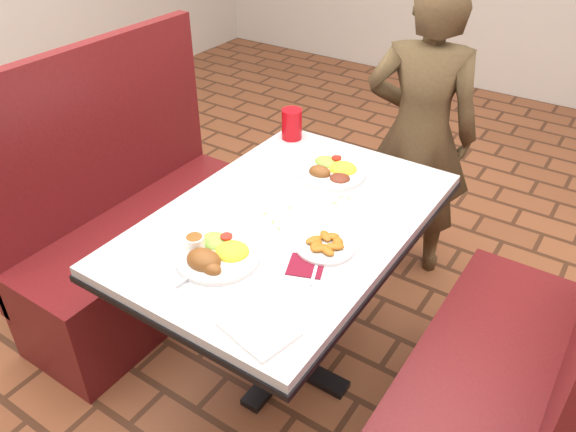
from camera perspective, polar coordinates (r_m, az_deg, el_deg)
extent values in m
plane|color=brown|center=(2.44, 0.00, -14.74)|extent=(7.00, 7.00, 0.00)
cube|color=silver|center=(1.94, 0.00, -0.43)|extent=(0.80, 1.20, 0.03)
cube|color=black|center=(1.96, 0.00, -1.09)|extent=(0.81, 1.21, 0.02)
cylinder|color=black|center=(2.18, 0.00, -8.56)|extent=(0.10, 0.10, 0.69)
cube|color=black|center=(2.43, 0.00, -14.51)|extent=(0.55, 0.08, 0.03)
cube|color=black|center=(2.43, 0.00, -14.51)|extent=(0.08, 0.55, 0.03)
cube|color=maroon|center=(2.66, -13.62, -4.31)|extent=(0.45, 1.20, 0.45)
cube|color=maroon|center=(2.55, -18.52, 5.88)|extent=(0.06, 1.20, 0.95)
cube|color=maroon|center=(2.10, 18.31, -18.60)|extent=(0.45, 1.20, 0.45)
imported|color=brown|center=(2.65, 13.20, 8.03)|extent=(0.59, 0.46, 1.42)
cylinder|color=white|center=(1.75, -7.13, -4.10)|extent=(0.26, 0.26, 0.02)
ellipsoid|color=yellow|center=(1.74, -5.74, -3.03)|extent=(0.11, 0.11, 0.05)
ellipsoid|color=#89B046|center=(1.79, -7.39, -2.12)|extent=(0.11, 0.09, 0.03)
cylinder|color=red|center=(1.79, -6.27, -2.07)|extent=(0.04, 0.04, 0.01)
ellipsoid|color=brown|center=(1.70, -8.64, -3.83)|extent=(0.11, 0.09, 0.07)
ellipsoid|color=brown|center=(1.68, -7.79, -4.95)|extent=(0.06, 0.05, 0.04)
cylinder|color=white|center=(1.78, -9.46, -2.62)|extent=(0.06, 0.06, 0.04)
cylinder|color=brown|center=(1.77, -9.51, -2.14)|extent=(0.05, 0.05, 0.00)
cylinder|color=white|center=(2.18, 4.49, 4.42)|extent=(0.26, 0.26, 0.02)
ellipsoid|color=yellow|center=(2.18, 5.64, 5.30)|extent=(0.11, 0.11, 0.05)
ellipsoid|color=#89B046|center=(2.23, 4.05, 5.85)|extent=(0.11, 0.09, 0.03)
cylinder|color=red|center=(2.23, 4.96, 5.90)|extent=(0.04, 0.04, 0.01)
ellipsoid|color=maroon|center=(2.12, 5.31, 4.14)|extent=(0.08, 0.08, 0.03)
ellipsoid|color=brown|center=(2.14, 3.26, 4.95)|extent=(0.09, 0.07, 0.05)
cylinder|color=white|center=(1.79, 3.80, -3.10)|extent=(0.19, 0.19, 0.01)
cube|color=maroon|center=(1.72, 1.84, -5.07)|extent=(0.14, 0.14, 0.00)
cube|color=silver|center=(1.69, 2.74, -5.71)|extent=(0.05, 0.11, 0.00)
cylinder|color=red|center=(2.43, 0.39, 9.32)|extent=(0.09, 0.09, 0.13)
cube|color=white|center=(1.52, -3.03, -11.31)|extent=(0.22, 0.18, 0.01)
cube|color=#B9B9BE|center=(1.75, -9.43, -4.36)|extent=(0.10, 0.16, 0.00)
cube|color=silver|center=(1.70, -9.28, -5.71)|extent=(0.04, 0.16, 0.00)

